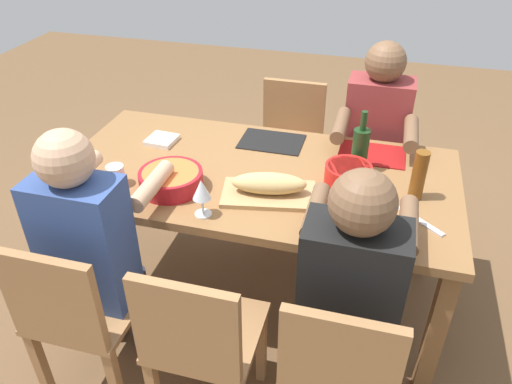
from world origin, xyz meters
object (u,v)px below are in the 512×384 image
at_px(wine_bottle, 360,148).
at_px(wine_glass, 202,191).
at_px(chair_near_right, 338,372).
at_px(bread_loaf, 269,183).
at_px(napkin_stack, 162,140).
at_px(chair_far_right, 372,154).
at_px(beer_bottle, 419,175).
at_px(cup_near_left, 116,175).
at_px(serving_bowl_greens, 348,175).
at_px(dining_table, 256,187).
at_px(cutting_board, 269,194).
at_px(chair_far_center, 289,144).
at_px(diner_far_right, 375,136).
at_px(serving_bowl_fruit, 171,179).
at_px(chair_near_left, 77,313).
at_px(diner_near_left, 92,241).
at_px(diner_near_right, 350,289).
at_px(chair_near_center, 199,341).

distance_m(wine_bottle, wine_glass, 0.78).
height_order(chair_near_right, bread_loaf, same).
height_order(chair_near_right, napkin_stack, chair_near_right).
bearing_deg(chair_far_right, wine_glass, -118.23).
relative_size(beer_bottle, cup_near_left, 2.42).
bearing_deg(serving_bowl_greens, beer_bottle, -2.48).
xyz_separation_m(dining_table, cutting_board, (0.10, -0.18, 0.09)).
bearing_deg(napkin_stack, bread_loaf, -27.48).
xyz_separation_m(cutting_board, napkin_stack, (-0.65, 0.34, 0.00)).
distance_m(dining_table, chair_far_center, 0.81).
xyz_separation_m(serving_bowl_greens, bread_loaf, (-0.31, -0.17, 0.01)).
bearing_deg(chair_far_right, napkin_stack, -149.04).
height_order(chair_far_right, cup_near_left, chair_far_right).
relative_size(diner_far_right, serving_bowl_fruit, 4.29).
height_order(chair_near_left, serving_bowl_fruit, chair_near_left).
distance_m(chair_far_right, wine_glass, 1.38).
bearing_deg(cutting_board, bread_loaf, 0.00).
bearing_deg(diner_near_left, serving_bowl_greens, 32.84).
bearing_deg(diner_near_left, cutting_board, 35.07).
distance_m(diner_near_right, wine_bottle, 0.78).
xyz_separation_m(chair_near_right, wine_bottle, (-0.05, 0.95, 0.37)).
xyz_separation_m(chair_near_right, serving_bowl_fruit, (-0.83, 0.56, 0.30)).
distance_m(chair_near_left, napkin_stack, 0.99).
xyz_separation_m(chair_near_left, serving_bowl_fruit, (0.18, 0.56, 0.30)).
height_order(cutting_board, wine_bottle, wine_bottle).
xyz_separation_m(diner_near_left, wine_glass, (0.39, 0.23, 0.16)).
distance_m(chair_near_center, serving_bowl_greens, 0.94).
height_order(chair_near_left, diner_near_right, diner_near_right).
distance_m(chair_far_center, chair_far_right, 0.51).
relative_size(chair_far_right, cup_near_left, 9.33).
height_order(chair_near_center, serving_bowl_fruit, chair_near_center).
xyz_separation_m(chair_far_center, wine_glass, (-0.12, -1.17, 0.37)).
bearing_deg(chair_far_center, beer_bottle, -48.78).
relative_size(dining_table, napkin_stack, 13.14).
xyz_separation_m(dining_table, wine_bottle, (0.45, 0.16, 0.19)).
xyz_separation_m(diner_near_right, cutting_board, (-0.40, 0.43, 0.05)).
bearing_deg(wine_glass, cup_near_left, 165.40).
distance_m(dining_table, bread_loaf, 0.25).
xyz_separation_m(chair_far_right, diner_near_right, (0.00, -1.40, 0.21)).
height_order(chair_near_center, beer_bottle, beer_bottle).
bearing_deg(chair_near_left, cup_near_left, 97.13).
xyz_separation_m(chair_far_center, napkin_stack, (-0.54, -0.63, 0.27)).
bearing_deg(diner_near_left, chair_far_center, 70.08).
bearing_deg(beer_bottle, chair_near_center, -132.74).
bearing_deg(diner_near_left, diner_far_right, 50.14).
bearing_deg(chair_far_right, serving_bowl_greens, -96.16).
relative_size(diner_near_right, bread_loaf, 3.75).
bearing_deg(bread_loaf, beer_bottle, 14.46).
distance_m(chair_far_right, cup_near_left, 1.53).
bearing_deg(bread_loaf, cutting_board, 0.00).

